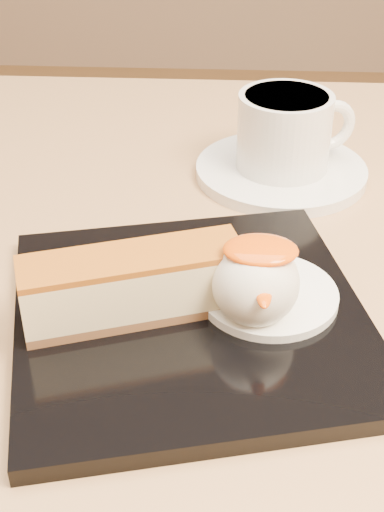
# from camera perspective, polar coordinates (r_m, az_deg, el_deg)

# --- Properties ---
(table) EXTENTS (0.80, 0.80, 0.72)m
(table) POSITION_cam_1_polar(r_m,az_deg,el_deg) (0.61, 5.16, -14.11)
(table) COLOR black
(table) RESTS_ON ground
(dessert_plate) EXTENTS (0.26, 0.26, 0.01)m
(dessert_plate) POSITION_cam_1_polar(r_m,az_deg,el_deg) (0.46, -0.14, -4.93)
(dessert_plate) COLOR black
(dessert_plate) RESTS_ON table
(cheesecake) EXTENTS (0.14, 0.08, 0.04)m
(cheesecake) POSITION_cam_1_polar(r_m,az_deg,el_deg) (0.44, -4.74, -2.31)
(cheesecake) COLOR brown
(cheesecake) RESTS_ON dessert_plate
(cream_smear) EXTENTS (0.09, 0.09, 0.01)m
(cream_smear) POSITION_cam_1_polar(r_m,az_deg,el_deg) (0.46, 6.14, -3.09)
(cream_smear) COLOR white
(cream_smear) RESTS_ON dessert_plate
(ice_cream_scoop) EXTENTS (0.05, 0.05, 0.05)m
(ice_cream_scoop) POSITION_cam_1_polar(r_m,az_deg,el_deg) (0.43, 5.10, -2.17)
(ice_cream_scoop) COLOR white
(ice_cream_scoop) RESTS_ON cream_smear
(mango_sauce) EXTENTS (0.05, 0.03, 0.01)m
(mango_sauce) POSITION_cam_1_polar(r_m,az_deg,el_deg) (0.42, 5.52, 0.49)
(mango_sauce) COLOR #F45407
(mango_sauce) RESTS_ON ice_cream_scoop
(mint_sprig) EXTENTS (0.03, 0.02, 0.00)m
(mint_sprig) POSITION_cam_1_polar(r_m,az_deg,el_deg) (0.48, 2.59, -0.84)
(mint_sprig) COLOR green
(mint_sprig) RESTS_ON cream_smear
(saucer) EXTENTS (0.15, 0.15, 0.01)m
(saucer) POSITION_cam_1_polar(r_m,az_deg,el_deg) (0.64, 7.13, 6.77)
(saucer) COLOR white
(saucer) RESTS_ON table
(coffee_cup) EXTENTS (0.10, 0.08, 0.07)m
(coffee_cup) POSITION_cam_1_polar(r_m,az_deg,el_deg) (0.62, 7.56, 9.97)
(coffee_cup) COLOR white
(coffee_cup) RESTS_ON saucer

